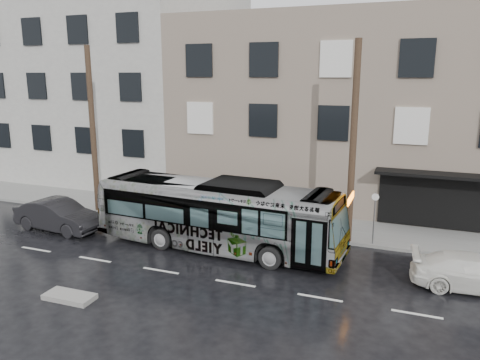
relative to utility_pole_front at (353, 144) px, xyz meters
The scene contains 11 objects.
ground 8.65m from the utility_pole_front, 153.08° to the right, with size 120.00×120.00×0.00m, color black.
sidewalk 8.11m from the utility_pole_front, 166.17° to the left, with size 90.00×3.60×0.15m, color gray.
building_taupe 9.56m from the utility_pole_front, 99.07° to the left, with size 20.00×12.00×11.00m, color gray.
building_grey 27.02m from the utility_pole_front, 156.02° to the left, with size 26.00×15.00×16.00m, color #B6B5AC.
utility_pole_front is the anchor object (origin of this frame).
utility_pole_rear 14.00m from the utility_pole_front, behind, with size 0.30×0.30×9.00m, color #453322.
sign_post 3.48m from the utility_pole_front, ahead, with size 0.06×0.06×2.40m, color slate.
bus 6.78m from the utility_pole_front, 153.16° to the right, with size 2.66×11.36×3.17m, color #B2B2B2.
white_sedan 7.12m from the utility_pole_front, 31.97° to the right, with size 1.81×4.46×1.29m, color silver.
dark_sedan 14.73m from the utility_pole_front, 166.58° to the right, with size 1.64×4.69×1.54m, color black.
slush_pile 13.06m from the utility_pole_front, 132.26° to the right, with size 1.80×0.80×0.18m, color gray.
Camera 1 is at (9.23, -17.57, 7.68)m, focal length 35.00 mm.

